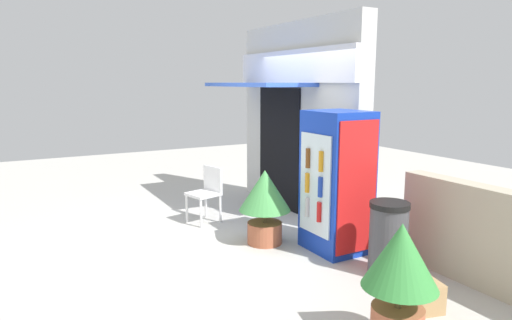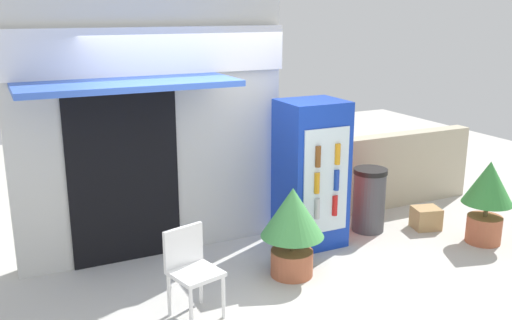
{
  "view_description": "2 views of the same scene",
  "coord_description": "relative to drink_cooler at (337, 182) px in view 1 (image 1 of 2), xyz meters",
  "views": [
    {
      "loc": [
        5.48,
        -2.68,
        2.08
      ],
      "look_at": [
        0.32,
        0.19,
        1.06
      ],
      "focal_mm": 31.54,
      "sensor_mm": 36.0,
      "label": 1
    },
    {
      "loc": [
        -2.12,
        -4.64,
        2.76
      ],
      "look_at": [
        0.24,
        0.25,
        1.29
      ],
      "focal_mm": 39.53,
      "sensor_mm": 36.0,
      "label": 2
    }
  ],
  "objects": [
    {
      "name": "stone_boundary_wall",
      "position": [
        1.82,
        0.65,
        -0.35
      ],
      "size": [
        2.46,
        0.24,
        1.05
      ],
      "primitive_type": "cube",
      "color": "#B7AD93",
      "rests_on": "ground"
    },
    {
      "name": "trash_bin",
      "position": [
        0.87,
        0.01,
        -0.46
      ],
      "size": [
        0.43,
        0.43,
        0.82
      ],
      "color": "#47474C",
      "rests_on": "ground"
    },
    {
      "name": "drink_cooler",
      "position": [
        0.0,
        0.0,
        0.0
      ],
      "size": [
        0.75,
        0.7,
        1.74
      ],
      "color": "#1438B2",
      "rests_on": "ground"
    },
    {
      "name": "potted_plant_near_shop",
      "position": [
        -0.63,
        -0.66,
        -0.27
      ],
      "size": [
        0.67,
        0.67,
        0.98
      ],
      "color": "#AD5B3D",
      "rests_on": "ground"
    },
    {
      "name": "cardboard_box",
      "position": [
        1.59,
        -0.26,
        -0.73
      ],
      "size": [
        0.39,
        0.36,
        0.28
      ],
      "primitive_type": "cube",
      "rotation": [
        0.0,
        0.0,
        -0.26
      ],
      "color": "tan",
      "rests_on": "ground"
    },
    {
      "name": "ground",
      "position": [
        -1.25,
        -0.81,
        -0.87
      ],
      "size": [
        16.0,
        16.0,
        0.0
      ],
      "primitive_type": "plane",
      "color": "beige"
    },
    {
      "name": "plastic_chair",
      "position": [
        -1.85,
        -0.95,
        -0.38
      ],
      "size": [
        0.5,
        0.5,
        0.83
      ],
      "color": "white",
      "rests_on": "ground"
    },
    {
      "name": "storefront_building",
      "position": [
        -1.76,
        0.57,
        0.68
      ],
      "size": [
        3.07,
        1.14,
        3.01
      ],
      "color": "silver",
      "rests_on": "ground"
    },
    {
      "name": "potted_plant_curbside",
      "position": [
        1.9,
        -0.91,
        -0.25
      ],
      "size": [
        0.59,
        0.59,
        1.02
      ],
      "color": "#AD5B3D",
      "rests_on": "ground"
    }
  ]
}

